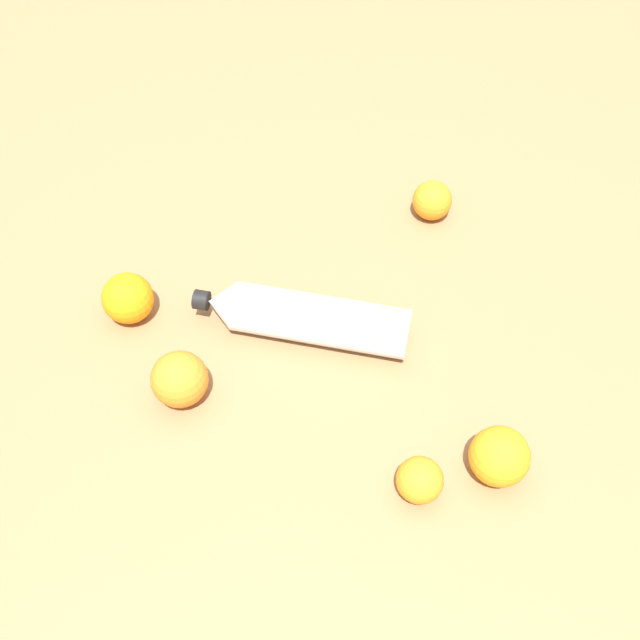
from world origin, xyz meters
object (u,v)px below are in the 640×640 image
object	(u,v)px
water_bottle	(305,318)
orange_2	(432,200)
orange_1	(420,480)
orange_4	(499,456)
orange_3	(128,298)
orange_0	(180,379)

from	to	relation	value
water_bottle	orange_2	xyz separation A→B (m)	(0.32, -0.08, -0.00)
orange_1	orange_4	xyz separation A→B (m)	(0.07, -0.08, 0.01)
orange_4	orange_1	bearing A→B (deg)	131.76
orange_1	orange_2	bearing A→B (deg)	19.34
orange_3	water_bottle	bearing A→B (deg)	-71.26
orange_1	orange_3	size ratio (longest dim) A/B	0.79
orange_2	water_bottle	bearing A→B (deg)	166.74
orange_1	water_bottle	bearing A→B (deg)	56.13
orange_0	orange_2	xyz separation A→B (m)	(0.49, -0.18, -0.01)
orange_1	orange_3	distance (m)	0.50
water_bottle	orange_0	distance (m)	0.20
orange_2	orange_4	xyz separation A→B (m)	(-0.41, -0.25, 0.01)
orange_1	orange_4	distance (m)	0.11
orange_0	orange_4	size ratio (longest dim) A/B	1.01
water_bottle	orange_3	bearing A→B (deg)	4.55
orange_1	orange_4	bearing A→B (deg)	-48.24
orange_0	orange_4	xyz separation A→B (m)	(0.08, -0.43, -0.00)
water_bottle	orange_3	size ratio (longest dim) A/B	4.19
orange_1	orange_3	bearing A→B (deg)	80.97
orange_2	orange_3	bearing A→B (deg)	141.04
orange_1	orange_3	world-z (taller)	orange_3
orange_2	orange_1	bearing A→B (deg)	-160.66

